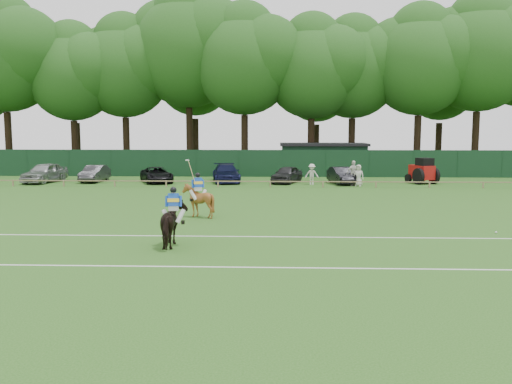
{
  "coord_description": "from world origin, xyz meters",
  "views": [
    {
      "loc": [
        1.53,
        -23.05,
        4.47
      ],
      "look_at": [
        0.5,
        3.0,
        1.4
      ],
      "focal_mm": 38.0,
      "sensor_mm": 36.0,
      "label": 1
    }
  ],
  "objects_px": {
    "horse_dark": "(174,224)",
    "utility_shed": "(323,159)",
    "polo_ball": "(496,232)",
    "spectator_left": "(312,174)",
    "suv_black": "(157,175)",
    "sedan_navy": "(226,173)",
    "horse_chestnut": "(198,200)",
    "spectator_mid": "(353,173)",
    "estate_black": "(341,175)",
    "hatch_grey": "(287,174)",
    "spectator_right": "(358,175)",
    "tractor": "(423,171)",
    "sedan_grey": "(95,174)"
  },
  "relations": [
    {
      "from": "suv_black",
      "to": "tractor",
      "type": "bearing_deg",
      "value": -23.23
    },
    {
      "from": "spectator_left",
      "to": "spectator_right",
      "type": "bearing_deg",
      "value": -19.25
    },
    {
      "from": "horse_dark",
      "to": "tractor",
      "type": "distance_m",
      "value": 28.98
    },
    {
      "from": "polo_ball",
      "to": "tractor",
      "type": "xyz_separation_m",
      "value": [
        2.45,
        21.24,
        0.95
      ]
    },
    {
      "from": "utility_shed",
      "to": "spectator_right",
      "type": "bearing_deg",
      "value": -80.45
    },
    {
      "from": "polo_ball",
      "to": "tractor",
      "type": "distance_m",
      "value": 21.4
    },
    {
      "from": "horse_chestnut",
      "to": "suv_black",
      "type": "xyz_separation_m",
      "value": [
        -6.0,
        17.39,
        -0.21
      ]
    },
    {
      "from": "sedan_navy",
      "to": "tractor",
      "type": "xyz_separation_m",
      "value": [
        16.11,
        -0.48,
        0.24
      ]
    },
    {
      "from": "horse_dark",
      "to": "suv_black",
      "type": "bearing_deg",
      "value": -81.24
    },
    {
      "from": "sedan_navy",
      "to": "sedan_grey",
      "type": "bearing_deg",
      "value": 170.92
    },
    {
      "from": "sedan_navy",
      "to": "suv_black",
      "type": "bearing_deg",
      "value": 176.3
    },
    {
      "from": "tractor",
      "to": "spectator_left",
      "type": "bearing_deg",
      "value": 166.55
    },
    {
      "from": "horse_dark",
      "to": "spectator_right",
      "type": "height_order",
      "value": "horse_dark"
    },
    {
      "from": "spectator_right",
      "to": "tractor",
      "type": "height_order",
      "value": "tractor"
    },
    {
      "from": "spectator_mid",
      "to": "suv_black",
      "type": "bearing_deg",
      "value": 143.67
    },
    {
      "from": "horse_chestnut",
      "to": "spectator_mid",
      "type": "bearing_deg",
      "value": -142.12
    },
    {
      "from": "horse_chestnut",
      "to": "spectator_mid",
      "type": "xyz_separation_m",
      "value": [
        9.93,
        15.66,
        0.13
      ]
    },
    {
      "from": "utility_shed",
      "to": "tractor",
      "type": "height_order",
      "value": "utility_shed"
    },
    {
      "from": "sedan_grey",
      "to": "spectator_left",
      "type": "relative_size",
      "value": 2.53
    },
    {
      "from": "estate_black",
      "to": "suv_black",
      "type": "bearing_deg",
      "value": 168.55
    },
    {
      "from": "sedan_grey",
      "to": "suv_black",
      "type": "bearing_deg",
      "value": -5.1
    },
    {
      "from": "suv_black",
      "to": "tractor",
      "type": "relative_size",
      "value": 1.58
    },
    {
      "from": "horse_dark",
      "to": "estate_black",
      "type": "xyz_separation_m",
      "value": [
        9.12,
        23.85,
        -0.19
      ]
    },
    {
      "from": "sedan_grey",
      "to": "utility_shed",
      "type": "distance_m",
      "value": 21.49
    },
    {
      "from": "spectator_left",
      "to": "sedan_grey",
      "type": "bearing_deg",
      "value": 172.78
    },
    {
      "from": "horse_chestnut",
      "to": "hatch_grey",
      "type": "height_order",
      "value": "horse_chestnut"
    },
    {
      "from": "spectator_right",
      "to": "spectator_mid",
      "type": "bearing_deg",
      "value": 148.97
    },
    {
      "from": "suv_black",
      "to": "sedan_navy",
      "type": "xyz_separation_m",
      "value": [
        5.72,
        0.58,
        0.11
      ]
    },
    {
      "from": "horse_chestnut",
      "to": "sedan_navy",
      "type": "relative_size",
      "value": 0.33
    },
    {
      "from": "spectator_left",
      "to": "tractor",
      "type": "height_order",
      "value": "tractor"
    },
    {
      "from": "spectator_mid",
      "to": "estate_black",
      "type": "bearing_deg",
      "value": 88.51
    },
    {
      "from": "hatch_grey",
      "to": "estate_black",
      "type": "distance_m",
      "value": 4.45
    },
    {
      "from": "horse_dark",
      "to": "tractor",
      "type": "xyz_separation_m",
      "value": [
        15.75,
        24.33,
        0.12
      ]
    },
    {
      "from": "hatch_grey",
      "to": "spectator_left",
      "type": "bearing_deg",
      "value": -10.92
    },
    {
      "from": "sedan_navy",
      "to": "utility_shed",
      "type": "distance_m",
      "value": 11.97
    },
    {
      "from": "spectator_left",
      "to": "estate_black",
      "type": "bearing_deg",
      "value": 14.2
    },
    {
      "from": "spectator_left",
      "to": "suv_black",
      "type": "bearing_deg",
      "value": 172.9
    },
    {
      "from": "estate_black",
      "to": "utility_shed",
      "type": "bearing_deg",
      "value": 84.61
    },
    {
      "from": "spectator_right",
      "to": "polo_ball",
      "type": "relative_size",
      "value": 18.69
    },
    {
      "from": "spectator_mid",
      "to": "spectator_right",
      "type": "height_order",
      "value": "spectator_mid"
    },
    {
      "from": "spectator_mid",
      "to": "utility_shed",
      "type": "distance_m",
      "value": 10.57
    },
    {
      "from": "sedan_grey",
      "to": "spectator_left",
      "type": "bearing_deg",
      "value": -4.81
    },
    {
      "from": "horse_dark",
      "to": "utility_shed",
      "type": "distance_m",
      "value": 34.01
    },
    {
      "from": "polo_ball",
      "to": "estate_black",
      "type": "bearing_deg",
      "value": 101.37
    },
    {
      "from": "horse_chestnut",
      "to": "estate_black",
      "type": "xyz_separation_m",
      "value": [
        9.2,
        17.01,
        -0.18
      ]
    },
    {
      "from": "horse_dark",
      "to": "polo_ball",
      "type": "xyz_separation_m",
      "value": [
        13.3,
        3.09,
        -0.83
      ]
    },
    {
      "from": "spectator_mid",
      "to": "horse_chestnut",
      "type": "bearing_deg",
      "value": -152.51
    },
    {
      "from": "suv_black",
      "to": "tractor",
      "type": "distance_m",
      "value": 21.83
    },
    {
      "from": "sedan_navy",
      "to": "hatch_grey",
      "type": "height_order",
      "value": "sedan_navy"
    },
    {
      "from": "sedan_grey",
      "to": "utility_shed",
      "type": "relative_size",
      "value": 0.5
    }
  ]
}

